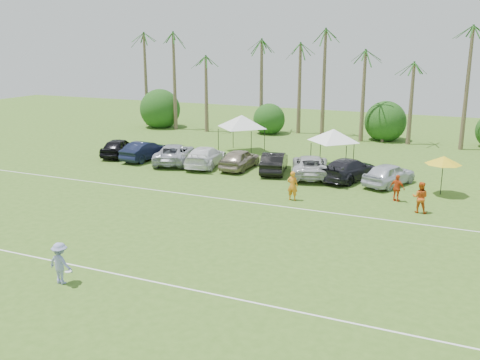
% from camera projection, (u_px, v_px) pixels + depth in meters
% --- Properties ---
extents(ground, '(120.00, 120.00, 0.00)m').
position_uv_depth(ground, '(72.00, 290.00, 21.50)').
color(ground, '#3F631D').
rests_on(ground, ground).
extents(field_lines, '(80.00, 12.10, 0.01)m').
position_uv_depth(field_lines, '(174.00, 228.00, 28.58)').
color(field_lines, white).
rests_on(field_lines, ground).
extents(palm_tree_0, '(2.40, 2.40, 8.90)m').
position_uv_depth(palm_tree_0, '(140.00, 60.00, 61.82)').
color(palm_tree_0, brown).
rests_on(palm_tree_0, ground).
extents(palm_tree_1, '(2.40, 2.40, 9.90)m').
position_uv_depth(palm_tree_1, '(178.00, 53.00, 59.64)').
color(palm_tree_1, brown).
rests_on(palm_tree_1, ground).
extents(palm_tree_2, '(2.40, 2.40, 10.90)m').
position_uv_depth(palm_tree_2, '(218.00, 45.00, 57.47)').
color(palm_tree_2, brown).
rests_on(palm_tree_2, ground).
extents(palm_tree_3, '(2.40, 2.40, 11.90)m').
position_uv_depth(palm_tree_3, '(252.00, 37.00, 55.69)').
color(palm_tree_3, brown).
rests_on(palm_tree_3, ground).
extents(palm_tree_4, '(2.40, 2.40, 8.90)m').
position_uv_depth(palm_tree_4, '(288.00, 63.00, 54.78)').
color(palm_tree_4, brown).
rests_on(palm_tree_4, ground).
extents(palm_tree_5, '(2.40, 2.40, 9.90)m').
position_uv_depth(palm_tree_5, '(326.00, 55.00, 53.00)').
color(palm_tree_5, brown).
rests_on(palm_tree_5, ground).
extents(palm_tree_6, '(2.40, 2.40, 10.90)m').
position_uv_depth(palm_tree_6, '(367.00, 46.00, 51.21)').
color(palm_tree_6, brown).
rests_on(palm_tree_6, ground).
extents(palm_tree_7, '(2.40, 2.40, 11.90)m').
position_uv_depth(palm_tree_7, '(411.00, 37.00, 49.43)').
color(palm_tree_7, brown).
rests_on(palm_tree_7, ground).
extents(palm_tree_8, '(2.40, 2.40, 8.90)m').
position_uv_depth(palm_tree_8, '(467.00, 66.00, 48.14)').
color(palm_tree_8, brown).
rests_on(palm_tree_8, ground).
extents(bush_tree_0, '(4.00, 4.00, 4.00)m').
position_uv_depth(bush_tree_0, '(169.00, 110.00, 62.97)').
color(bush_tree_0, brown).
rests_on(bush_tree_0, ground).
extents(bush_tree_1, '(4.00, 4.00, 4.00)m').
position_uv_depth(bush_tree_1, '(272.00, 116.00, 57.89)').
color(bush_tree_1, brown).
rests_on(bush_tree_1, ground).
extents(bush_tree_2, '(4.00, 4.00, 4.00)m').
position_uv_depth(bush_tree_2, '(385.00, 122.00, 53.20)').
color(bush_tree_2, brown).
rests_on(bush_tree_2, ground).
extents(sideline_player_a, '(0.69, 0.45, 1.87)m').
position_uv_depth(sideline_player_a, '(293.00, 186.00, 33.39)').
color(sideline_player_a, orange).
rests_on(sideline_player_a, ground).
extents(sideline_player_b, '(0.91, 0.71, 1.85)m').
position_uv_depth(sideline_player_b, '(420.00, 197.00, 30.97)').
color(sideline_player_b, '#DE5918').
rests_on(sideline_player_b, ground).
extents(sideline_player_c, '(1.08, 0.74, 1.70)m').
position_uv_depth(sideline_player_c, '(397.00, 188.00, 33.17)').
color(sideline_player_c, '#D74917').
rests_on(sideline_player_c, ground).
extents(canopy_tent_left, '(4.81, 4.81, 3.89)m').
position_uv_depth(canopy_tent_left, '(242.00, 115.00, 47.16)').
color(canopy_tent_left, black).
rests_on(canopy_tent_left, ground).
extents(canopy_tent_right, '(4.29, 4.29, 3.47)m').
position_uv_depth(canopy_tent_right, '(334.00, 129.00, 41.99)').
color(canopy_tent_right, black).
rests_on(canopy_tent_right, ground).
extents(market_umbrella, '(2.30, 2.30, 2.57)m').
position_uv_depth(market_umbrella, '(444.00, 160.00, 34.22)').
color(market_umbrella, black).
rests_on(market_umbrella, ground).
extents(frisbee_player, '(1.25, 0.72, 1.78)m').
position_uv_depth(frisbee_player, '(60.00, 263.00, 21.93)').
color(frisbee_player, '#8C92C6').
rests_on(frisbee_player, ground).
extents(parked_car_0, '(2.84, 4.93, 1.58)m').
position_uv_depth(parked_car_0, '(119.00, 147.00, 46.06)').
color(parked_car_0, black).
rests_on(parked_car_0, ground).
extents(parked_car_1, '(1.98, 4.89, 1.58)m').
position_uv_depth(parked_car_1, '(145.00, 151.00, 44.68)').
color(parked_car_1, black).
rests_on(parked_car_1, ground).
extents(parked_car_2, '(4.31, 6.23, 1.58)m').
position_uv_depth(parked_car_2, '(174.00, 153.00, 43.57)').
color(parked_car_2, '#A3A5B0').
rests_on(parked_car_2, ground).
extents(parked_car_3, '(3.01, 5.72, 1.58)m').
position_uv_depth(parked_car_3, '(205.00, 156.00, 42.45)').
color(parked_car_3, white).
rests_on(parked_car_3, ground).
extents(parked_car_4, '(1.90, 4.65, 1.58)m').
position_uv_depth(parked_car_4, '(240.00, 159.00, 41.59)').
color(parked_car_4, gray).
rests_on(parked_car_4, ground).
extents(parked_car_5, '(2.75, 5.05, 1.58)m').
position_uv_depth(parked_car_5, '(274.00, 162.00, 40.48)').
color(parked_car_5, black).
rests_on(parked_car_5, ground).
extents(parked_car_6, '(4.21, 6.21, 1.58)m').
position_uv_depth(parked_car_6, '(310.00, 166.00, 39.30)').
color(parked_car_6, '#BEBEBF').
rests_on(parked_car_6, ground).
extents(parked_car_7, '(3.77, 5.86, 1.58)m').
position_uv_depth(parked_car_7, '(349.00, 169.00, 38.28)').
color(parked_car_7, black).
rests_on(parked_car_7, ground).
extents(parked_car_8, '(3.49, 5.00, 1.58)m').
position_uv_depth(parked_car_8, '(389.00, 174.00, 36.85)').
color(parked_car_8, silver).
rests_on(parked_car_8, ground).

